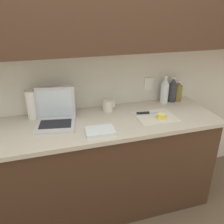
{
  "coord_description": "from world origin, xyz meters",
  "views": [
    {
      "loc": [
        -0.33,
        -1.7,
        1.76
      ],
      "look_at": [
        0.17,
        -0.01,
        0.97
      ],
      "focal_mm": 38.0,
      "sensor_mm": 36.0,
      "label": 1
    }
  ],
  "objects": [
    {
      "name": "bottle_oil_tall",
      "position": [
        0.86,
        0.23,
        1.0
      ],
      "size": [
        0.08,
        0.08,
        0.25
      ],
      "color": "#333338",
      "rests_on": "counter_unit"
    },
    {
      "name": "paper_towel_roll",
      "position": [
        -0.44,
        0.23,
        1.01
      ],
      "size": [
        0.1,
        0.1,
        0.25
      ],
      "color": "white",
      "rests_on": "counter_unit"
    },
    {
      "name": "bottle_water_clear",
      "position": [
        0.93,
        0.23,
        0.98
      ],
      "size": [
        0.08,
        0.08,
        0.21
      ],
      "color": "olive",
      "rests_on": "counter_unit"
    },
    {
      "name": "dish_towel",
      "position": [
        0.03,
        -0.18,
        0.9
      ],
      "size": [
        0.23,
        0.17,
        0.02
      ],
      "primitive_type": "cube",
      "rotation": [
        0.0,
        0.0,
        -0.06
      ],
      "color": "white",
      "rests_on": "counter_unit"
    },
    {
      "name": "ground_plane",
      "position": [
        0.0,
        0.0,
        0.0
      ],
      "size": [
        12.0,
        12.0,
        0.0
      ],
      "primitive_type": "plane",
      "color": "brown",
      "rests_on": "ground"
    },
    {
      "name": "laptop",
      "position": [
        -0.28,
        0.07,
        0.95
      ],
      "size": [
        0.35,
        0.32,
        0.28
      ],
      "rotation": [
        0.0,
        0.0,
        -0.17
      ],
      "color": "silver",
      "rests_on": "counter_unit"
    },
    {
      "name": "bottle_green_soda",
      "position": [
        0.78,
        0.23,
        1.01
      ],
      "size": [
        0.08,
        0.08,
        0.27
      ],
      "color": "silver",
      "rests_on": "counter_unit"
    },
    {
      "name": "lemon_half_cut",
      "position": [
        0.58,
        -0.1,
        0.92
      ],
      "size": [
        0.08,
        0.08,
        0.04
      ],
      "color": "yellow",
      "rests_on": "cutting_board"
    },
    {
      "name": "measuring_cup",
      "position": [
        0.19,
        0.2,
        0.94
      ],
      "size": [
        0.11,
        0.09,
        0.1
      ],
      "color": "silver",
      "rests_on": "counter_unit"
    },
    {
      "name": "wall_back",
      "position": [
        0.0,
        0.25,
        1.56
      ],
      "size": [
        5.2,
        0.38,
        2.6
      ],
      "color": "silver",
      "rests_on": "ground_plane"
    },
    {
      "name": "knife",
      "position": [
        0.49,
        0.02,
        0.9
      ],
      "size": [
        0.26,
        0.07,
        0.02
      ],
      "rotation": [
        0.0,
        0.0,
        -0.15
      ],
      "color": "silver",
      "rests_on": "cutting_board"
    },
    {
      "name": "counter_unit",
      "position": [
        -0.02,
        0.0,
        0.45
      ],
      "size": [
        2.16,
        0.64,
        0.89
      ],
      "color": "#472D1E",
      "rests_on": "ground_plane"
    },
    {
      "name": "cutting_board",
      "position": [
        0.55,
        -0.05,
        0.89
      ],
      "size": [
        0.33,
        0.27,
        0.01
      ],
      "primitive_type": "cube",
      "color": "silver",
      "rests_on": "counter_unit"
    }
  ]
}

